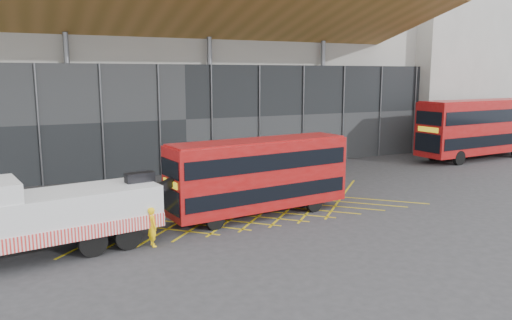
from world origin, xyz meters
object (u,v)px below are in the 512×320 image
recovery_truck (28,214)px  bus_towed (259,174)px  bus_second (479,126)px  worker (153,227)px

recovery_truck → bus_towed: bearing=0.0°
bus_second → recovery_truck: bearing=-169.1°
recovery_truck → worker: recovery_truck is taller
bus_second → bus_towed: bearing=-166.6°
bus_towed → bus_second: size_ratio=0.78×
recovery_truck → worker: bearing=-16.1°
bus_second → worker: 32.79m
recovery_truck → worker: size_ratio=6.75×
recovery_truck → worker: (4.76, -0.62, -0.99)m
recovery_truck → bus_towed: recovery_truck is taller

